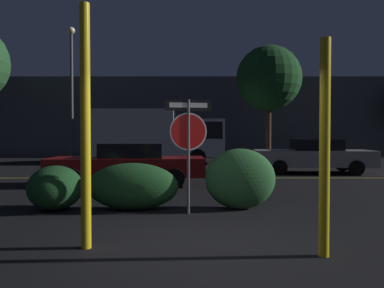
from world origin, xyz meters
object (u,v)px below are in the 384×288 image
(yellow_pole_right, at_px, (324,148))
(tree_2, at_px, (268,79))
(yellow_pole_left, at_px, (85,127))
(passing_car_2, at_px, (128,164))
(stop_sign, at_px, (188,132))
(hedge_bush_3, at_px, (240,179))
(passing_car_3, at_px, (312,156))
(hedge_bush_2, at_px, (132,187))
(street_lamp, at_px, (71,81))
(delivery_truck, at_px, (159,134))
(hedge_bush_1, at_px, (55,188))

(yellow_pole_right, bearing_deg, tree_2, 80.85)
(yellow_pole_left, xyz_separation_m, passing_car_2, (-0.53, 6.61, -1.05))
(yellow_pole_left, bearing_deg, yellow_pole_right, -6.32)
(tree_2, bearing_deg, stop_sign, -107.59)
(hedge_bush_3, distance_m, passing_car_3, 8.55)
(hedge_bush_3, relative_size, passing_car_3, 0.31)
(hedge_bush_2, relative_size, passing_car_3, 0.39)
(hedge_bush_2, height_order, tree_2, tree_2)
(stop_sign, distance_m, yellow_pole_left, 2.72)
(hedge_bush_3, distance_m, street_lamp, 15.23)
(passing_car_2, relative_size, delivery_truck, 0.70)
(hedge_bush_2, xyz_separation_m, passing_car_2, (-0.77, 3.94, 0.18))
(delivery_truck, distance_m, tree_2, 7.23)
(passing_car_2, xyz_separation_m, passing_car_3, (7.10, 3.71, 0.04))
(passing_car_2, distance_m, tree_2, 12.82)
(stop_sign, relative_size, hedge_bush_1, 1.95)
(passing_car_3, bearing_deg, yellow_pole_right, 167.41)
(yellow_pole_left, distance_m, delivery_truck, 15.50)
(tree_2, bearing_deg, street_lamp, -172.66)
(hedge_bush_3, xyz_separation_m, street_lamp, (-7.67, 12.58, 3.88))
(hedge_bush_1, distance_m, passing_car_2, 4.05)
(passing_car_2, bearing_deg, hedge_bush_1, 164.29)
(stop_sign, distance_m, passing_car_2, 4.83)
(hedge_bush_3, relative_size, delivery_truck, 0.21)
(passing_car_3, bearing_deg, hedge_bush_2, 145.01)
(yellow_pole_left, bearing_deg, passing_car_3, 57.48)
(hedge_bush_2, bearing_deg, yellow_pole_left, -95.16)
(hedge_bush_1, distance_m, hedge_bush_3, 3.98)
(hedge_bush_2, bearing_deg, passing_car_3, 50.33)
(hedge_bush_1, relative_size, street_lamp, 0.16)
(hedge_bush_3, relative_size, passing_car_2, 0.30)
(hedge_bush_3, xyz_separation_m, delivery_truck, (-2.84, 12.73, 0.95))
(stop_sign, height_order, hedge_bush_3, stop_sign)
(hedge_bush_2, height_order, delivery_truck, delivery_truck)
(passing_car_3, xyz_separation_m, tree_2, (-0.56, 6.47, 4.19))
(yellow_pole_right, bearing_deg, passing_car_3, 72.74)
(hedge_bush_1, height_order, hedge_bush_3, hedge_bush_3)
(yellow_pole_right, bearing_deg, hedge_bush_2, 134.84)
(passing_car_2, height_order, tree_2, tree_2)
(stop_sign, relative_size, hedge_bush_3, 1.54)
(stop_sign, bearing_deg, passing_car_2, 104.80)
(hedge_bush_2, relative_size, street_lamp, 0.26)
(yellow_pole_right, bearing_deg, yellow_pole_left, 173.68)
(hedge_bush_2, bearing_deg, street_lamp, 112.91)
(stop_sign, bearing_deg, tree_2, 62.70)
(passing_car_2, distance_m, passing_car_3, 8.01)
(passing_car_2, bearing_deg, hedge_bush_2, -171.93)
(hedge_bush_2, distance_m, hedge_bush_3, 2.32)
(hedge_bush_1, relative_size, hedge_bush_3, 0.79)
(stop_sign, xyz_separation_m, passing_car_2, (-1.96, 4.30, -0.99))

